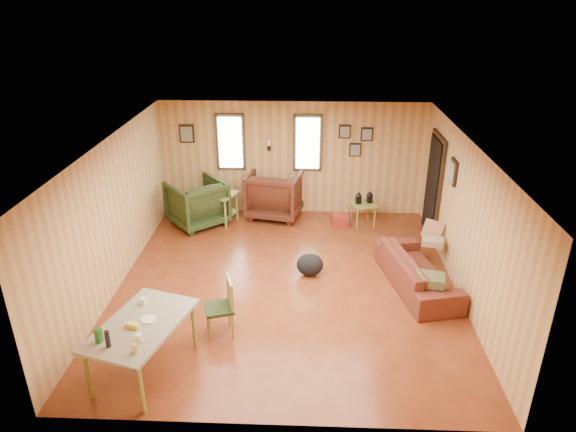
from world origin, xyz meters
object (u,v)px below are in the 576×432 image
Objects in this scene: side_table at (364,202)px; recliner_green at (197,201)px; recliner_brown at (275,191)px; dining_table at (141,328)px; end_table at (220,202)px; sofa at (418,266)px.

recliner_green is at bearing -178.02° from side_table.
dining_table is (-1.34, -4.94, 0.11)m from recliner_brown.
dining_table is at bearing -92.75° from end_table.
sofa is 1.78× the size of recliner_brown.
end_table is (-3.60, 2.39, 0.05)m from sofa.
sofa is 1.21× the size of dining_table.
dining_table is at bearing 52.60° from recliner_green.
recliner_brown is 1.50× the size of side_table.
recliner_brown is 5.12m from dining_table.
recliner_brown is (-2.49, 2.74, 0.17)m from sofa.
recliner_green reaches higher than sofa.
dining_table is (-0.22, -4.59, 0.23)m from end_table.
sofa is 2.66× the size of side_table.
end_table is (-1.12, -0.35, -0.11)m from recliner_brown.
dining_table is at bearing 107.44° from sofa.
end_table reaches higher than sofa.
recliner_green is 0.48m from end_table.
recliner_brown is 0.68× the size of dining_table.
sofa is at bearing 110.70° from recliner_green.
recliner_green is 4.45m from dining_table.
dining_table is (-3.83, -2.20, 0.28)m from sofa.
side_table is (3.39, 0.12, -0.01)m from recliner_green.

